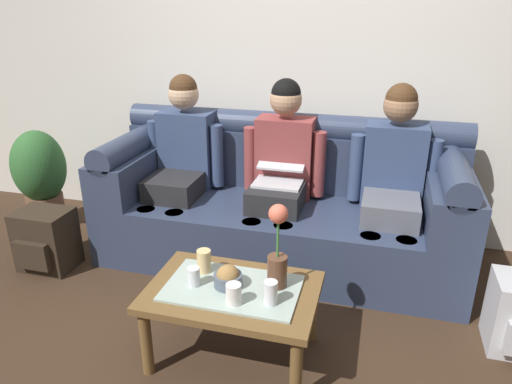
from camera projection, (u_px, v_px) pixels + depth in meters
ground_plane at (228, 366)px, 2.33m from camera, size 14.00×14.00×0.00m
back_wall_patterned at (300, 36)px, 3.30m from camera, size 6.00×0.12×2.90m
couch at (281, 206)px, 3.24m from camera, size 2.39×0.88×0.96m
person_left at (182, 158)px, 3.30m from camera, size 0.56×0.67×1.22m
person_middle at (281, 167)px, 3.12m from camera, size 0.56×0.67×1.22m
person_right at (393, 176)px, 2.95m from camera, size 0.56×0.67×1.22m
coffee_table at (233, 298)px, 2.28m from camera, size 0.82×0.55×0.40m
flower_vase at (278, 252)px, 2.20m from camera, size 0.10×0.10×0.42m
snack_bowl at (228, 278)px, 2.25m from camera, size 0.14×0.14×0.11m
cup_near_left at (271, 293)px, 2.11m from camera, size 0.06×0.06×0.11m
cup_near_right at (194, 277)px, 2.25m from camera, size 0.06×0.06×0.09m
cup_far_center at (204, 261)px, 2.37m from camera, size 0.07×0.07×0.12m
cup_far_left at (234, 294)px, 2.12m from camera, size 0.07×0.07×0.10m
backpack_left at (46, 240)px, 3.13m from camera, size 0.35×0.31×0.41m
potted_plant at (40, 175)px, 3.64m from camera, size 0.40×0.40×0.78m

